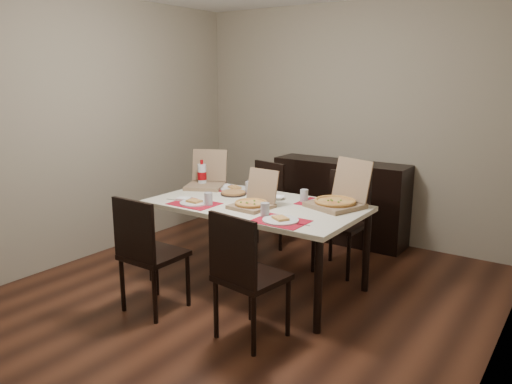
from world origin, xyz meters
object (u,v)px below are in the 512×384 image
at_px(dip_bowl, 278,198).
at_px(dining_table, 256,211).
at_px(chair_near_right, 245,272).
at_px(chair_far_right, 344,217).
at_px(chair_near_left, 147,250).
at_px(sideboard, 340,201).
at_px(soda_bottle, 202,175).
at_px(pizza_box_center, 253,201).
at_px(chair_far_left, 261,203).

bearing_deg(dip_bowl, dining_table, -108.60).
bearing_deg(dining_table, chair_near_right, -60.01).
height_order(dining_table, chair_far_right, chair_far_right).
relative_size(chair_near_left, chair_far_right, 1.00).
bearing_deg(chair_near_right, sideboard, 100.14).
bearing_deg(chair_far_right, soda_bottle, -156.65).
distance_m(pizza_box_center, dip_bowl, 0.36).
xyz_separation_m(chair_near_right, soda_bottle, (-1.30, 1.08, 0.35)).
height_order(chair_far_left, pizza_box_center, pizza_box_center).
bearing_deg(dip_bowl, chair_far_left, 134.39).
height_order(chair_near_left, chair_far_right, same).
relative_size(dining_table, chair_far_right, 1.94).
distance_m(chair_near_left, chair_near_right, 0.88).
height_order(dining_table, chair_near_right, chair_near_right).
height_order(pizza_box_center, dip_bowl, pizza_box_center).
bearing_deg(pizza_box_center, soda_bottle, 156.57).
height_order(chair_far_left, dip_bowl, chair_far_left).
xyz_separation_m(chair_near_left, soda_bottle, (-0.42, 1.15, 0.35)).
xyz_separation_m(dip_bowl, soda_bottle, (-0.90, 0.02, 0.10)).
bearing_deg(chair_far_right, dip_bowl, -123.03).
distance_m(chair_far_right, pizza_box_center, 1.05).
height_order(dining_table, pizza_box_center, pizza_box_center).
height_order(chair_near_right, dip_bowl, chair_near_right).
bearing_deg(chair_near_right, chair_far_right, 90.85).
bearing_deg(soda_bottle, chair_far_left, 60.18).
bearing_deg(dip_bowl, soda_bottle, 178.49).
xyz_separation_m(chair_far_left, dip_bowl, (0.58, -0.59, 0.25)).
height_order(sideboard, pizza_box_center, pizza_box_center).
relative_size(chair_near_left, dip_bowl, 7.91).
relative_size(chair_near_left, chair_far_left, 1.00).
height_order(chair_far_left, soda_bottle, soda_bottle).
relative_size(sideboard, chair_near_left, 1.61).
height_order(sideboard, chair_far_left, chair_far_left).
distance_m(chair_near_left, dip_bowl, 1.25).
height_order(chair_near_left, dip_bowl, chair_near_left).
distance_m(dip_bowl, soda_bottle, 0.91).
bearing_deg(chair_near_right, dining_table, 119.99).
height_order(chair_far_right, dip_bowl, chair_far_right).
bearing_deg(chair_far_left, pizza_box_center, -59.47).
xyz_separation_m(sideboard, soda_bottle, (-0.87, -1.33, 0.41)).
bearing_deg(sideboard, chair_near_right, -79.86).
height_order(chair_near_right, pizza_box_center, pizza_box_center).
bearing_deg(dining_table, soda_bottle, 162.63).
height_order(chair_far_right, soda_bottle, soda_bottle).
xyz_separation_m(chair_far_left, chair_far_right, (0.95, -0.02, 0.00)).
bearing_deg(chair_far_right, chair_near_right, -89.15).
bearing_deg(chair_far_right, chair_far_left, 179.07).
xyz_separation_m(dining_table, chair_near_left, (-0.40, -0.90, -0.17)).
distance_m(sideboard, chair_near_right, 2.45).
bearing_deg(soda_bottle, sideboard, 56.81).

